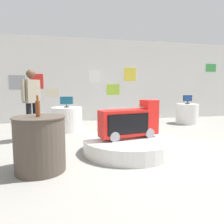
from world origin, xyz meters
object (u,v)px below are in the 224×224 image
(display_pedestal_left_rear, at_px, (187,114))
(bottle_on_side_table, at_px, (38,108))
(main_display_pedestal, at_px, (129,145))
(tv_on_center_rear, at_px, (67,101))
(tv_on_left_rear, at_px, (188,99))
(side_table_round, at_px, (40,143))
(display_pedestal_center_rear, at_px, (67,119))
(novelty_firetruck_tv, at_px, (130,123))
(shopper_browsing_near_truck, at_px, (32,99))

(display_pedestal_left_rear, xyz_separation_m, bottle_on_side_table, (-4.60, -3.38, 0.62))
(display_pedestal_left_rear, distance_m, bottle_on_side_table, 5.74)
(main_display_pedestal, height_order, bottle_on_side_table, bottle_on_side_table)
(main_display_pedestal, xyz_separation_m, tv_on_center_rear, (-1.18, 2.35, 0.74))
(tv_on_left_rear, relative_size, side_table_round, 0.43)
(display_pedestal_center_rear, bearing_deg, side_table_round, -98.17)
(display_pedestal_left_rear, bearing_deg, novelty_firetruck_tv, -137.44)
(main_display_pedestal, bearing_deg, tv_on_center_rear, 116.68)
(tv_on_center_rear, distance_m, bottle_on_side_table, 3.04)
(tv_on_left_rear, bearing_deg, shopper_browsing_near_truck, -164.68)
(novelty_firetruck_tv, height_order, shopper_browsing_near_truck, shopper_browsing_near_truck)
(main_display_pedestal, xyz_separation_m, shopper_browsing_near_truck, (-1.99, 1.35, 0.86))
(tv_on_left_rear, distance_m, display_pedestal_center_rear, 4.21)
(tv_on_left_rear, bearing_deg, novelty_firetruck_tv, -137.48)
(tv_on_center_rear, relative_size, bottle_on_side_table, 1.24)
(main_display_pedestal, relative_size, display_pedestal_left_rear, 2.37)
(novelty_firetruck_tv, height_order, bottle_on_side_table, bottle_on_side_table)
(display_pedestal_left_rear, bearing_deg, side_table_round, -143.89)
(side_table_round, xyz_separation_m, bottle_on_side_table, (-0.01, -0.03, 0.54))
(novelty_firetruck_tv, xyz_separation_m, display_pedestal_left_rear, (2.96, 2.72, -0.24))
(bottle_on_side_table, height_order, shopper_browsing_near_truck, shopper_browsing_near_truck)
(main_display_pedestal, height_order, tv_on_center_rear, tv_on_center_rear)
(tv_on_left_rear, distance_m, tv_on_center_rear, 4.18)
(tv_on_center_rear, distance_m, shopper_browsing_near_truck, 1.29)
(side_table_round, bearing_deg, display_pedestal_left_rear, 36.11)
(display_pedestal_left_rear, xyz_separation_m, side_table_round, (-4.59, -3.35, 0.08))
(display_pedestal_left_rear, height_order, tv_on_left_rear, tv_on_left_rear)
(display_pedestal_left_rear, distance_m, tv_on_left_rear, 0.52)
(bottle_on_side_table, distance_m, shopper_browsing_near_truck, 2.05)
(tv_on_left_rear, height_order, side_table_round, tv_on_left_rear)
(main_display_pedestal, height_order, side_table_round, side_table_round)
(novelty_firetruck_tv, distance_m, side_table_round, 1.76)
(main_display_pedestal, height_order, shopper_browsing_near_truck, shopper_browsing_near_truck)
(display_pedestal_center_rear, bearing_deg, tv_on_left_rear, 4.98)
(novelty_firetruck_tv, relative_size, bottle_on_side_table, 3.89)
(tv_on_left_rear, xyz_separation_m, bottle_on_side_table, (-4.60, -3.38, 0.11))
(display_pedestal_center_rear, bearing_deg, tv_on_center_rear, -92.72)
(display_pedestal_left_rear, bearing_deg, tv_on_center_rear, -174.91)
(display_pedestal_center_rear, relative_size, tv_on_center_rear, 2.24)
(tv_on_left_rear, distance_m, side_table_round, 5.70)
(main_display_pedestal, bearing_deg, tv_on_left_rear, 42.25)
(main_display_pedestal, xyz_separation_m, display_pedestal_center_rear, (-1.18, 2.35, 0.21))
(tv_on_center_rear, xyz_separation_m, side_table_round, (-0.43, -2.98, -0.45))
(main_display_pedestal, relative_size, tv_on_center_rear, 4.54)
(novelty_firetruck_tv, bearing_deg, bottle_on_side_table, -157.96)
(tv_on_left_rear, xyz_separation_m, side_table_round, (-4.59, -3.35, -0.44))
(main_display_pedestal, distance_m, side_table_round, 1.75)
(tv_on_center_rear, bearing_deg, display_pedestal_left_rear, 5.09)
(display_pedestal_left_rear, relative_size, bottle_on_side_table, 2.39)
(tv_on_left_rear, bearing_deg, side_table_round, -143.92)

